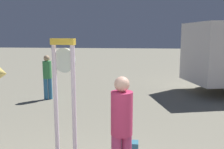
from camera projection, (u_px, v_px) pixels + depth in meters
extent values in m
cylinder|color=white|center=(56.00, 108.00, 3.95)|extent=(0.07, 0.07, 2.06)
cylinder|color=white|center=(74.00, 110.00, 3.83)|extent=(0.07, 0.07, 2.06)
cube|color=yellow|center=(63.00, 42.00, 3.72)|extent=(0.43, 0.18, 0.10)
cylinder|color=silver|center=(64.00, 60.00, 3.79)|extent=(0.39, 0.13, 0.39)
cube|color=black|center=(65.00, 60.00, 3.82)|extent=(0.09, 0.03, 0.06)
cube|color=black|center=(65.00, 60.00, 3.82)|extent=(0.07, 0.03, 0.15)
cone|color=#F6D56A|center=(1.00, 73.00, 3.89)|extent=(0.27, 0.29, 0.25)
cylinder|color=#C7325E|center=(122.00, 113.00, 3.43)|extent=(0.31, 0.31, 0.63)
sphere|color=#E5AF94|center=(122.00, 84.00, 3.36)|extent=(0.22, 0.22, 0.22)
cylinder|color=teal|center=(46.00, 89.00, 8.32)|extent=(0.14, 0.14, 0.75)
cylinder|color=teal|center=(50.00, 89.00, 8.38)|extent=(0.14, 0.14, 0.75)
cylinder|color=#3C8C4D|center=(47.00, 70.00, 8.24)|extent=(0.30, 0.30, 0.59)
sphere|color=tan|center=(47.00, 58.00, 8.18)|extent=(0.21, 0.21, 0.21)
cylinder|color=black|center=(212.00, 77.00, 10.35)|extent=(0.93, 0.47, 0.90)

